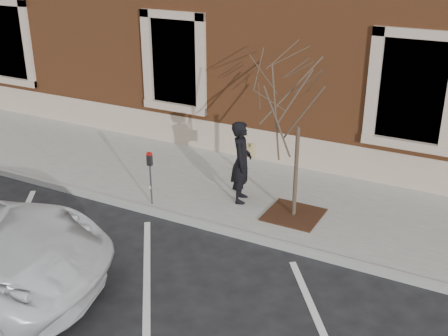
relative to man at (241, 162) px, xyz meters
The scene contains 8 objects.
ground 1.58m from the man, 95.31° to the right, with size 120.00×120.00×0.00m, color #28282B.
sidewalk_near 1.13m from the man, 100.82° to the left, with size 40.00×3.50×0.15m, color #B7B5AC.
curb_near 1.57m from the man, 95.10° to the right, with size 40.00×0.12×0.15m, color #9E9E99.
parking_stripes 3.54m from the man, 91.86° to the right, with size 28.00×4.40×0.01m, color silver, non-canonical shape.
man is the anchor object (origin of this frame).
parking_meter 1.92m from the man, 146.59° to the right, with size 0.11×0.08×1.18m.
tree_grate 1.55m from the man, ahead, with size 1.10×1.10×0.03m, color #422115.
sapling 2.00m from the man, ahead, with size 2.09×2.09×3.48m.
Camera 1 is at (4.93, -8.65, 5.55)m, focal length 45.00 mm.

